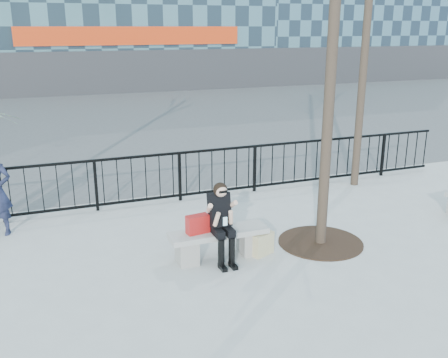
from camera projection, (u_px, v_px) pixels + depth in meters
name	position (u px, v px, depth m)	size (l,w,h in m)	color
ground	(219.00, 257.00, 8.34)	(120.00, 120.00, 0.00)	#9D9C98
street_surface	(99.00, 115.00, 21.74)	(60.00, 23.00, 0.01)	#474747
railing	(171.00, 177.00, 10.86)	(14.00, 0.06, 1.10)	black
tree_grate	(320.00, 242.00, 8.90)	(1.50, 1.50, 0.02)	black
bench_main	(219.00, 241.00, 8.25)	(1.65, 0.46, 0.49)	slate
seated_woman	(222.00, 224.00, 8.00)	(0.50, 0.64, 1.34)	black
handbag	(198.00, 224.00, 8.05)	(0.37, 0.17, 0.30)	#A71514
shopping_bag	(263.00, 244.00, 8.39)	(0.40, 0.15, 0.38)	beige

